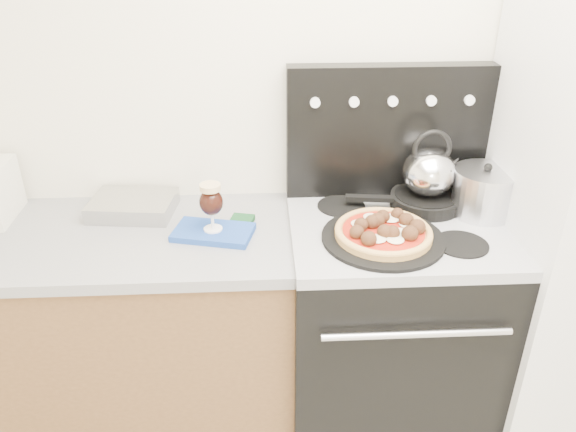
{
  "coord_description": "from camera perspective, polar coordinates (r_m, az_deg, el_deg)",
  "views": [
    {
      "loc": [
        -0.4,
        -0.54,
        1.88
      ],
      "look_at": [
        -0.32,
        1.05,
        1.03
      ],
      "focal_mm": 35.0,
      "sensor_mm": 36.0,
      "label": 1
    }
  ],
  "objects": [
    {
      "name": "room_shell",
      "position": [
        1.12,
        18.65,
        -7.85
      ],
      "size": [
        3.52,
        3.01,
        2.52
      ],
      "color": "#B5AD9F",
      "rests_on": "ground"
    },
    {
      "name": "base_cabinet",
      "position": [
        2.35,
        -18.13,
        -11.76
      ],
      "size": [
        1.45,
        0.6,
        0.86
      ],
      "primitive_type": "cube",
      "color": "brown",
      "rests_on": "ground"
    },
    {
      "name": "countertop",
      "position": [
        2.1,
        -19.91,
        -2.22
      ],
      "size": [
        1.48,
        0.63,
        0.04
      ],
      "primitive_type": "cube",
      "color": "gray",
      "rests_on": "base_cabinet"
    },
    {
      "name": "stove_body",
      "position": [
        2.29,
        9.96,
        -11.44
      ],
      "size": [
        0.76,
        0.65,
        0.88
      ],
      "primitive_type": "cube",
      "color": "black",
      "rests_on": "ground"
    },
    {
      "name": "cooktop",
      "position": [
        2.04,
        11.0,
        -1.36
      ],
      "size": [
        0.76,
        0.65,
        0.04
      ],
      "primitive_type": "cube",
      "color": "#ADADB2",
      "rests_on": "stove_body"
    },
    {
      "name": "backguard",
      "position": [
        2.17,
        10.03,
        8.45
      ],
      "size": [
        0.76,
        0.08,
        0.5
      ],
      "primitive_type": "cube",
      "color": "black",
      "rests_on": "cooktop"
    },
    {
      "name": "foil_sheet",
      "position": [
        2.18,
        -15.46,
        1.02
      ],
      "size": [
        0.32,
        0.25,
        0.06
      ],
      "primitive_type": "cube",
      "rotation": [
        0.0,
        0.0,
        -0.11
      ],
      "color": "silver",
      "rests_on": "countertop"
    },
    {
      "name": "oven_mitt",
      "position": [
        1.97,
        -7.59,
        -1.66
      ],
      "size": [
        0.3,
        0.22,
        0.02
      ],
      "primitive_type": "cube",
      "rotation": [
        0.0,
        0.0,
        -0.24
      ],
      "color": "#1F46A3",
      "rests_on": "countertop"
    },
    {
      "name": "beer_glass",
      "position": [
        1.93,
        -7.77,
        0.92
      ],
      "size": [
        0.1,
        0.1,
        0.18
      ],
      "primitive_type": null,
      "rotation": [
        0.0,
        0.0,
        -0.23
      ],
      "color": "black",
      "rests_on": "oven_mitt"
    },
    {
      "name": "pizza_pan",
      "position": [
        1.92,
        9.61,
        -2.22
      ],
      "size": [
        0.45,
        0.45,
        0.01
      ],
      "primitive_type": "cylinder",
      "rotation": [
        0.0,
        0.0,
        -0.09
      ],
      "color": "black",
      "rests_on": "cooktop"
    },
    {
      "name": "pizza",
      "position": [
        1.91,
        9.68,
        -1.45
      ],
      "size": [
        0.35,
        0.35,
        0.05
      ],
      "primitive_type": null,
      "rotation": [
        0.0,
        0.0,
        -0.09
      ],
      "color": "#C68949",
      "rests_on": "pizza_pan"
    },
    {
      "name": "skillet",
      "position": [
        2.17,
        13.79,
        1.53
      ],
      "size": [
        0.29,
        0.29,
        0.05
      ],
      "primitive_type": "cylinder",
      "rotation": [
        0.0,
        0.0,
        -0.13
      ],
      "color": "black",
      "rests_on": "cooktop"
    },
    {
      "name": "tea_kettle",
      "position": [
        2.12,
        14.19,
        4.69
      ],
      "size": [
        0.23,
        0.23,
        0.21
      ],
      "primitive_type": null,
      "rotation": [
        0.0,
        0.0,
        0.21
      ],
      "color": "silver",
      "rests_on": "skillet"
    },
    {
      "name": "stock_pot",
      "position": [
        2.15,
        19.24,
        2.18
      ],
      "size": [
        0.26,
        0.26,
        0.16
      ],
      "primitive_type": "cylinder",
      "rotation": [
        0.0,
        0.0,
        0.2
      ],
      "color": "silver",
      "rests_on": "cooktop"
    }
  ]
}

